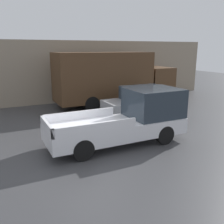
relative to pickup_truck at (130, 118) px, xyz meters
name	(u,v)px	position (x,y,z in m)	size (l,w,h in m)	color
ground_plane	(89,153)	(-1.98, -0.42, -0.99)	(60.00, 60.00, 0.00)	#3D3D3F
building_wall	(39,73)	(-1.98, 8.88, 1.17)	(28.00, 0.15, 4.33)	gray
pickup_truck	(130,118)	(0.00, 0.00, 0.00)	(5.63, 1.98, 2.15)	silver
car	(142,101)	(2.76, 3.37, -0.15)	(4.43, 1.84, 1.68)	#B7BABF
delivery_truck	(112,77)	(2.38, 6.55, 0.89)	(8.28, 2.53, 3.54)	#4C331E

